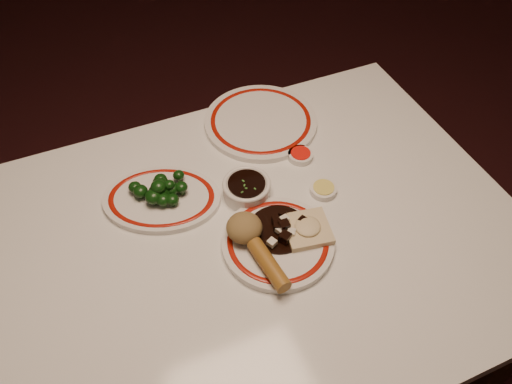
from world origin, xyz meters
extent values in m
plane|color=black|center=(0.00, 0.00, 0.00)|extent=(7.00, 7.00, 0.00)
cube|color=white|center=(0.00, 0.00, 0.73)|extent=(1.20, 0.90, 0.04)
cylinder|color=black|center=(0.54, -0.39, 0.35)|extent=(0.06, 0.06, 0.71)
cylinder|color=black|center=(-0.54, 0.39, 0.35)|extent=(0.06, 0.06, 0.71)
cylinder|color=black|center=(0.54, 0.39, 0.35)|extent=(0.06, 0.06, 0.71)
cylinder|color=silver|center=(0.03, -0.05, 0.76)|extent=(0.25, 0.25, 0.02)
torus|color=#931307|center=(0.03, -0.05, 0.77)|extent=(0.22, 0.22, 0.00)
ellipsoid|color=olive|center=(-0.03, -0.01, 0.80)|extent=(0.08, 0.08, 0.06)
cylinder|color=olive|center=(-0.01, -0.11, 0.78)|extent=(0.05, 0.13, 0.03)
cube|color=beige|center=(0.10, -0.05, 0.78)|extent=(0.11, 0.11, 0.02)
ellipsoid|color=beige|center=(0.10, -0.05, 0.79)|extent=(0.06, 0.06, 0.02)
cylinder|color=black|center=(0.05, -0.02, 0.77)|extent=(0.13, 0.13, 0.00)
cube|color=black|center=(0.10, -0.01, 0.78)|extent=(0.02, 0.02, 0.01)
cube|color=black|center=(0.05, -0.05, 0.78)|extent=(0.02, 0.02, 0.02)
cube|color=black|center=(0.07, 0.00, 0.78)|extent=(0.02, 0.02, 0.02)
cube|color=black|center=(0.05, -0.02, 0.78)|extent=(0.02, 0.02, 0.02)
cube|color=black|center=(0.05, -0.02, 0.78)|extent=(0.03, 0.03, 0.02)
cube|color=black|center=(0.05, -0.01, 0.78)|extent=(0.02, 0.02, 0.02)
cube|color=black|center=(0.00, -0.02, 0.79)|extent=(0.03, 0.03, 0.02)
cube|color=black|center=(0.05, -0.06, 0.78)|extent=(0.03, 0.03, 0.02)
cube|color=black|center=(0.06, -0.03, 0.79)|extent=(0.02, 0.02, 0.02)
cube|color=black|center=(0.05, -0.03, 0.78)|extent=(0.02, 0.02, 0.02)
cube|color=black|center=(0.10, -0.03, 0.78)|extent=(0.02, 0.02, 0.02)
cube|color=beige|center=(0.06, -0.02, 0.79)|extent=(0.02, 0.02, 0.01)
cube|color=beige|center=(0.02, -0.06, 0.78)|extent=(0.02, 0.02, 0.01)
cube|color=beige|center=(0.05, -0.03, 0.78)|extent=(0.02, 0.02, 0.01)
cube|color=beige|center=(0.06, -0.05, 0.78)|extent=(0.02, 0.02, 0.01)
torus|color=#931307|center=(-0.16, 0.17, 0.77)|extent=(0.31, 0.31, 0.00)
cylinder|color=#23471C|center=(-0.20, 0.19, 0.77)|extent=(0.01, 0.01, 0.01)
ellipsoid|color=black|center=(-0.20, 0.19, 0.79)|extent=(0.03, 0.03, 0.03)
cylinder|color=#23471C|center=(-0.11, 0.16, 0.77)|extent=(0.01, 0.01, 0.01)
ellipsoid|color=black|center=(-0.11, 0.16, 0.79)|extent=(0.03, 0.03, 0.02)
cylinder|color=#23471C|center=(-0.15, 0.17, 0.77)|extent=(0.01, 0.01, 0.01)
ellipsoid|color=black|center=(-0.15, 0.17, 0.78)|extent=(0.03, 0.03, 0.02)
cylinder|color=#23471C|center=(-0.16, 0.15, 0.77)|extent=(0.01, 0.01, 0.01)
ellipsoid|color=black|center=(-0.16, 0.15, 0.78)|extent=(0.03, 0.03, 0.03)
cylinder|color=#23471C|center=(-0.21, 0.21, 0.77)|extent=(0.01, 0.01, 0.01)
ellipsoid|color=black|center=(-0.21, 0.21, 0.78)|extent=(0.03, 0.03, 0.02)
cylinder|color=#23471C|center=(-0.15, 0.18, 0.77)|extent=(0.01, 0.01, 0.01)
ellipsoid|color=black|center=(-0.15, 0.18, 0.78)|extent=(0.03, 0.03, 0.02)
cylinder|color=#23471C|center=(-0.17, 0.17, 0.77)|extent=(0.01, 0.01, 0.01)
ellipsoid|color=black|center=(-0.17, 0.17, 0.79)|extent=(0.04, 0.04, 0.03)
cylinder|color=#23471C|center=(-0.15, 0.19, 0.77)|extent=(0.01, 0.01, 0.01)
ellipsoid|color=black|center=(-0.15, 0.19, 0.79)|extent=(0.04, 0.04, 0.03)
cylinder|color=#23471C|center=(-0.14, 0.18, 0.77)|extent=(0.01, 0.01, 0.01)
ellipsoid|color=black|center=(-0.14, 0.18, 0.79)|extent=(0.03, 0.03, 0.02)
cylinder|color=#23471C|center=(-0.13, 0.17, 0.77)|extent=(0.01, 0.01, 0.01)
ellipsoid|color=black|center=(-0.13, 0.17, 0.78)|extent=(0.03, 0.03, 0.03)
cylinder|color=#23471C|center=(-0.16, 0.17, 0.77)|extent=(0.01, 0.01, 0.01)
ellipsoid|color=black|center=(-0.16, 0.17, 0.79)|extent=(0.04, 0.04, 0.03)
cylinder|color=#23471C|center=(-0.11, 0.20, 0.77)|extent=(0.01, 0.01, 0.01)
ellipsoid|color=black|center=(-0.11, 0.20, 0.79)|extent=(0.03, 0.03, 0.02)
cylinder|color=#23471C|center=(-0.18, 0.16, 0.77)|extent=(0.01, 0.01, 0.01)
ellipsoid|color=black|center=(-0.18, 0.16, 0.79)|extent=(0.04, 0.04, 0.03)
cylinder|color=#23471C|center=(-0.14, 0.14, 0.77)|extent=(0.01, 0.01, 0.01)
ellipsoid|color=black|center=(-0.14, 0.14, 0.78)|extent=(0.03, 0.03, 0.02)
ellipsoid|color=black|center=(-0.14, 0.17, 0.80)|extent=(0.03, 0.03, 0.02)
ellipsoid|color=black|center=(-0.17, 0.18, 0.79)|extent=(0.03, 0.03, 0.03)
ellipsoid|color=black|center=(-0.15, 0.18, 0.80)|extent=(0.03, 0.03, 0.02)
ellipsoid|color=black|center=(-0.15, 0.20, 0.80)|extent=(0.03, 0.03, 0.02)
ellipsoid|color=black|center=(-0.16, 0.17, 0.80)|extent=(0.04, 0.04, 0.03)
cylinder|color=silver|center=(0.03, 0.11, 0.77)|extent=(0.11, 0.11, 0.04)
cylinder|color=black|center=(0.03, 0.11, 0.79)|extent=(0.09, 0.09, 0.00)
cylinder|color=silver|center=(0.20, 0.17, 0.76)|extent=(0.06, 0.06, 0.02)
cylinder|color=red|center=(0.20, 0.17, 0.77)|extent=(0.05, 0.05, 0.00)
cylinder|color=silver|center=(0.20, 0.05, 0.76)|extent=(0.06, 0.06, 0.02)
cylinder|color=#DBCE5A|center=(0.20, 0.05, 0.77)|extent=(0.05, 0.05, 0.00)
cylinder|color=silver|center=(0.16, 0.33, 0.76)|extent=(0.40, 0.40, 0.02)
torus|color=#931307|center=(0.16, 0.33, 0.77)|extent=(0.35, 0.35, 0.00)
camera|label=1|loc=(-0.26, -0.60, 1.65)|focal=35.00mm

